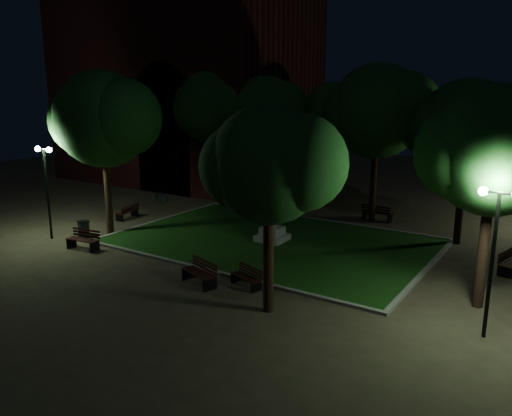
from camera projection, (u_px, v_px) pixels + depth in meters
The scene contains 24 objects.
ground at pixel (250, 252), 23.45m from camera, with size 80.00×80.00×0.00m, color #463B2A.
lawn at pixel (272, 241), 25.07m from camera, with size 15.00×10.00×0.08m, color #163E0F.
lawn_kerb at pixel (272, 241), 25.07m from camera, with size 15.40×10.40×0.12m.
monument at pixel (272, 223), 24.86m from camera, with size 1.40×1.40×3.20m.
building_main at pixel (184, 91), 41.45m from camera, with size 20.00×12.00×15.00m.
tree_west at pixel (104, 119), 25.23m from camera, with size 6.05×4.94×8.48m.
tree_north_wl at pixel (267, 110), 32.69m from camera, with size 5.46×4.46×8.42m.
tree_north_er at pixel (379, 111), 27.36m from camera, with size 6.42×5.24×8.94m.
tree_ne at pixel (470, 130), 23.47m from camera, with size 5.91×4.82×8.03m.
tree_east at pixel (497, 151), 16.26m from camera, with size 5.34×4.36×7.67m.
tree_se at pixel (271, 165), 16.00m from camera, with size 4.82×3.93×7.05m.
tree_nw at pixel (218, 107), 34.38m from camera, with size 6.71×5.48×9.08m.
tree_far_north at pixel (335, 114), 32.48m from camera, with size 5.00×4.08×7.99m.
lamppost_sw at pixel (46, 176), 24.88m from camera, with size 1.18×0.28×4.73m.
lamppost_se at pixel (495, 236), 14.65m from camera, with size 1.18×0.28×4.68m.
lamppost_nw at pixel (208, 149), 37.42m from camera, with size 1.18×0.28×4.51m.
bench_near_left at pixel (200, 273), 19.48m from camera, with size 1.86×1.13×0.96m.
bench_near_right at pixel (247, 277), 19.28m from camera, with size 1.53×0.93×0.79m.
bench_west_near at pixel (84, 240), 23.89m from camera, with size 1.76×0.80×0.93m.
bench_left_side at pixel (128, 212), 29.49m from camera, with size 0.72×1.59×0.84m.
bench_right_side at pixel (511, 263), 20.74m from camera, with size 0.98×1.79×0.93m.
bench_far_side at pixel (377, 213), 29.02m from camera, with size 1.78×0.69×0.97m.
trash_bin at pixel (84, 229), 25.81m from camera, with size 0.64×0.64×0.87m.
bicycle at pixel (160, 195), 34.29m from camera, with size 0.53×1.51×0.79m, color black.
Camera 1 is at (12.49, -18.54, 7.39)m, focal length 35.00 mm.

